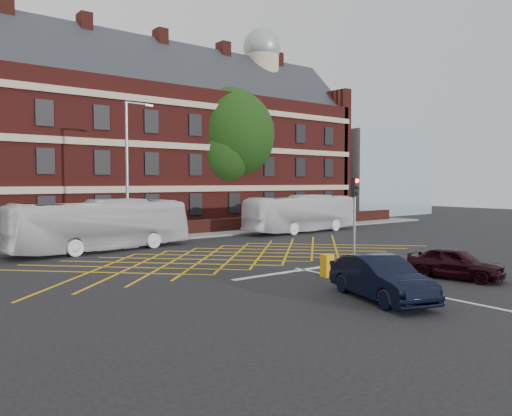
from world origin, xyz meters
TOP-DOWN VIEW (x-y plane):
  - ground at (0.00, 0.00)m, footprint 120.00×120.00m
  - victorian_building at (0.25, 22.00)m, footprint 51.00×12.17m
  - boundary_wall at (0.00, 13.00)m, footprint 56.00×0.50m
  - far_pavement at (0.00, 12.00)m, footprint 60.00×3.00m
  - glass_block at (34.00, 21.00)m, footprint 14.00×10.00m
  - box_junction_hatching at (0.00, 2.00)m, footprint 8.22×8.22m
  - stop_line at (0.00, -3.50)m, footprint 8.00×0.30m
  - centre_line at (0.00, -10.00)m, footprint 0.15×14.00m
  - bus_left at (-4.99, 8.49)m, footprint 11.10×3.76m
  - bus_right at (11.86, 9.20)m, footprint 10.86×3.06m
  - car_navy at (-1.94, -9.40)m, footprint 2.92×4.83m
  - car_maroon at (3.62, -8.93)m, footprint 2.27×4.13m
  - deciduous_tree at (10.94, 18.45)m, footprint 8.91×8.91m
  - traffic_light_near at (3.45, -3.57)m, footprint 0.70×0.70m
  - street_lamp at (-3.02, 9.01)m, footprint 2.25×1.00m
  - utility_cabinet at (-0.36, -5.34)m, footprint 0.47×0.39m

SIDE VIEW (x-z plane):
  - ground at x=0.00m, z-range 0.00..0.00m
  - box_junction_hatching at x=0.00m, z-range 0.00..0.02m
  - stop_line at x=0.00m, z-range 0.00..0.02m
  - centre_line at x=0.00m, z-range 0.00..0.02m
  - far_pavement at x=0.00m, z-range 0.00..0.12m
  - utility_cabinet at x=-0.36m, z-range 0.00..0.97m
  - boundary_wall at x=0.00m, z-range 0.00..1.10m
  - car_maroon at x=3.62m, z-range 0.00..1.33m
  - car_navy at x=-1.94m, z-range 0.00..1.50m
  - bus_right at x=11.86m, z-range 0.00..2.99m
  - bus_left at x=-4.99m, z-range 0.00..3.03m
  - traffic_light_near at x=3.45m, z-range -0.37..3.90m
  - street_lamp at x=-3.02m, z-range -1.40..7.60m
  - glass_block at x=34.00m, z-range 0.00..10.00m
  - victorian_building at x=0.25m, z-range -2.36..18.04m
  - deciduous_tree at x=10.94m, z-range 1.38..14.30m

